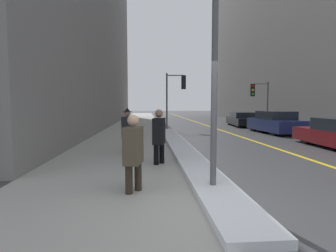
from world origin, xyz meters
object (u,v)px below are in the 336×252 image
(pedestrian_in_glasses, at_px, (134,150))
(traffic_light_near, at_px, (177,89))
(parked_car_black, at_px, (242,119))
(traffic_light_far, at_px, (258,95))
(pedestrian_trailing, at_px, (159,134))
(pedestrian_with_shoulder_bag, at_px, (128,128))
(parked_car_navy, at_px, (275,123))
(lamp_post, at_px, (215,58))

(pedestrian_in_glasses, bearing_deg, traffic_light_near, -177.63)
(pedestrian_in_glasses, distance_m, parked_car_black, 17.86)
(parked_car_black, bearing_deg, pedestrian_in_glasses, 158.63)
(traffic_light_far, distance_m, parked_car_black, 3.03)
(traffic_light_far, bearing_deg, pedestrian_trailing, 63.52)
(traffic_light_near, relative_size, pedestrian_with_shoulder_bag, 2.37)
(parked_car_navy, bearing_deg, lamp_post, 146.15)
(pedestrian_with_shoulder_bag, height_order, parked_car_navy, pedestrian_with_shoulder_bag)
(lamp_post, xyz_separation_m, parked_car_navy, (6.48, 10.39, -1.93))
(traffic_light_near, xyz_separation_m, traffic_light_far, (6.09, 1.35, -0.30))
(pedestrian_trailing, height_order, parked_car_black, pedestrian_trailing)
(traffic_light_near, relative_size, pedestrian_trailing, 2.43)
(traffic_light_near, distance_m, parked_car_black, 7.22)
(lamp_post, height_order, parked_car_navy, lamp_post)
(lamp_post, height_order, pedestrian_in_glasses, lamp_post)
(pedestrian_in_glasses, height_order, pedestrian_with_shoulder_bag, pedestrian_with_shoulder_bag)
(lamp_post, height_order, pedestrian_with_shoulder_bag, lamp_post)
(traffic_light_near, height_order, traffic_light_far, traffic_light_near)
(parked_car_black, bearing_deg, parked_car_navy, -175.06)
(traffic_light_far, bearing_deg, pedestrian_in_glasses, 66.67)
(pedestrian_trailing, bearing_deg, traffic_light_near, -176.73)
(traffic_light_far, relative_size, parked_car_black, 0.75)
(lamp_post, xyz_separation_m, pedestrian_trailing, (-0.93, 2.48, -1.69))
(traffic_light_far, height_order, pedestrian_with_shoulder_bag, traffic_light_far)
(pedestrian_with_shoulder_bag, relative_size, parked_car_navy, 0.38)
(lamp_post, relative_size, pedestrian_trailing, 2.68)
(traffic_light_far, xyz_separation_m, pedestrian_in_glasses, (-8.35, -13.59, -1.62))
(pedestrian_with_shoulder_bag, distance_m, parked_car_black, 14.40)
(traffic_light_near, xyz_separation_m, pedestrian_trailing, (-1.66, -9.84, -1.88))
(pedestrian_with_shoulder_bag, distance_m, parked_car_navy, 10.36)
(traffic_light_near, bearing_deg, parked_car_black, 38.69)
(pedestrian_in_glasses, bearing_deg, parked_car_black, 165.97)
(lamp_post, xyz_separation_m, traffic_light_far, (6.81, 13.67, -0.11))
(lamp_post, xyz_separation_m, pedestrian_with_shoulder_bag, (-1.95, 4.38, -1.69))
(pedestrian_trailing, relative_size, pedestrian_with_shoulder_bag, 0.98)
(pedestrian_with_shoulder_bag, bearing_deg, traffic_light_far, 149.47)
(pedestrian_with_shoulder_bag, bearing_deg, traffic_light_near, 174.21)
(pedestrian_trailing, height_order, parked_car_navy, pedestrian_trailing)
(pedestrian_with_shoulder_bag, bearing_deg, pedestrian_trailing, 41.09)
(traffic_light_far, relative_size, parked_car_navy, 0.81)
(traffic_light_far, relative_size, pedestrian_in_glasses, 2.26)
(pedestrian_in_glasses, xyz_separation_m, pedestrian_with_shoulder_bag, (-0.42, 4.30, 0.04))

